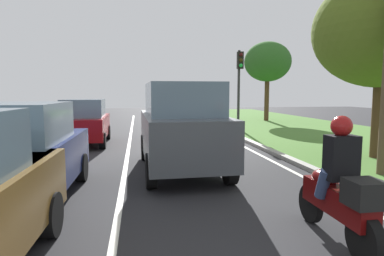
# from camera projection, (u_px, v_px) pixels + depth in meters

# --- Properties ---
(ground_plane) EXTENTS (60.00, 60.00, 0.00)m
(ground_plane) POSITION_uv_depth(u_px,v_px,m) (147.00, 142.00, 13.61)
(ground_plane) COLOR #262628
(lane_line_center) EXTENTS (0.12, 32.00, 0.01)m
(lane_line_center) POSITION_uv_depth(u_px,v_px,m) (129.00, 142.00, 13.50)
(lane_line_center) COLOR silver
(lane_line_center) RESTS_ON ground
(lane_line_right_edge) EXTENTS (0.12, 32.00, 0.01)m
(lane_line_right_edge) POSITION_uv_depth(u_px,v_px,m) (231.00, 140.00, 14.20)
(lane_line_right_edge) COLOR silver
(lane_line_right_edge) RESTS_ON ground
(grass_verge_right) EXTENTS (9.00, 48.00, 0.06)m
(grass_verge_right) POSITION_uv_depth(u_px,v_px,m) (335.00, 137.00, 14.99)
(grass_verge_right) COLOR #47752D
(grass_verge_right) RESTS_ON ground
(curb_right) EXTENTS (0.24, 48.00, 0.12)m
(curb_right) POSITION_uv_depth(u_px,v_px,m) (242.00, 138.00, 14.27)
(curb_right) COLOR #9E9B93
(curb_right) RESTS_ON ground
(car_suv_ahead) EXTENTS (2.04, 4.54, 2.28)m
(car_suv_ahead) POSITION_uv_depth(u_px,v_px,m) (181.00, 126.00, 8.55)
(car_suv_ahead) COLOR #474C51
(car_suv_ahead) RESTS_ON ground
(car_sedan_left_lane) EXTENTS (1.89, 4.32, 1.86)m
(car_sedan_left_lane) POSITION_uv_depth(u_px,v_px,m) (19.00, 155.00, 5.95)
(car_sedan_left_lane) COLOR navy
(car_sedan_left_lane) RESTS_ON ground
(car_hatchback_far) EXTENTS (1.78, 3.73, 1.78)m
(car_hatchback_far) POSITION_uv_depth(u_px,v_px,m) (85.00, 122.00, 12.92)
(car_hatchback_far) COLOR maroon
(car_hatchback_far) RESTS_ON ground
(motorcycle) EXTENTS (0.41, 1.90, 1.01)m
(motorcycle) POSITION_uv_depth(u_px,v_px,m) (340.00, 203.00, 4.42)
(motorcycle) COLOR #590A0A
(motorcycle) RESTS_ON ground
(rider_person) EXTENTS (0.50, 0.40, 1.16)m
(rider_person) POSITION_uv_depth(u_px,v_px,m) (340.00, 157.00, 4.40)
(rider_person) COLOR black
(rider_person) RESTS_ON ground
(traffic_light_near_right) EXTENTS (0.32, 0.50, 4.30)m
(traffic_light_near_right) POSITION_uv_depth(u_px,v_px,m) (240.00, 75.00, 17.71)
(traffic_light_near_right) COLOR #2D2D2D
(traffic_light_near_right) RESTS_ON ground
(tree_roadside_near) EXTENTS (3.99, 3.99, 5.58)m
(tree_roadside_near) POSITION_uv_depth(u_px,v_px,m) (382.00, 30.00, 9.71)
(tree_roadside_near) COLOR #4C331E
(tree_roadside_near) RESTS_ON ground
(tree_roadside_far) EXTENTS (3.24, 3.24, 5.55)m
(tree_roadside_far) POSITION_uv_depth(u_px,v_px,m) (268.00, 62.00, 22.90)
(tree_roadside_far) COLOR #4C331E
(tree_roadside_far) RESTS_ON ground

